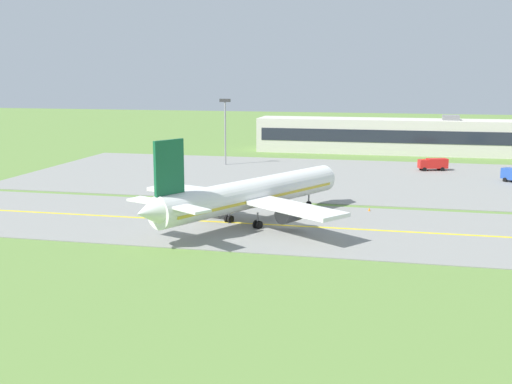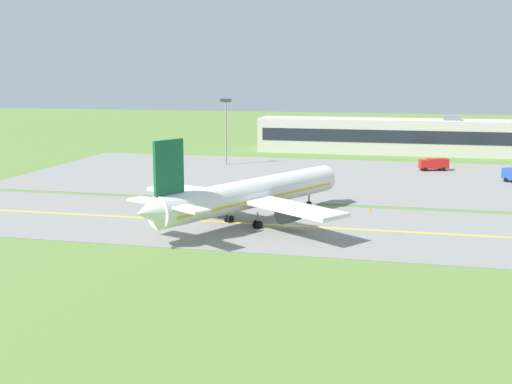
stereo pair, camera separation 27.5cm
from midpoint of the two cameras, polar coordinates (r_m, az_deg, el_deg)
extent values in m
plane|color=olive|center=(86.99, 2.99, -3.05)|extent=(500.00, 500.00, 0.00)
cube|color=gray|center=(86.98, 2.99, -3.02)|extent=(240.00, 28.00, 0.10)
cube|color=gray|center=(127.01, 10.78, 1.13)|extent=(140.00, 52.00, 0.10)
cube|color=yellow|center=(86.97, 2.99, -2.98)|extent=(220.00, 0.60, 0.01)
cylinder|color=white|center=(87.81, -0.20, -0.11)|extent=(19.43, 31.93, 4.00)
cone|color=white|center=(102.02, 6.53, 1.33)|extent=(4.57, 4.07, 3.80)
cone|color=white|center=(75.13, -9.47, -1.77)|extent=(4.50, 4.42, 3.40)
cube|color=gold|center=(87.91, -0.20, -0.43)|extent=(18.23, 29.56, 0.36)
cube|color=#1E232D|center=(100.13, 5.83, 1.57)|extent=(3.85, 3.18, 0.70)
cube|color=white|center=(92.10, -5.09, 0.04)|extent=(15.74, 9.61, 0.50)
cylinder|color=#47474C|center=(92.36, -3.33, -0.79)|extent=(3.62, 4.08, 2.30)
cylinder|color=black|center=(93.49, -2.64, -0.65)|extent=(1.97, 1.20, 2.10)
cube|color=white|center=(80.96, 3.31, -1.40)|extent=(14.97, 12.68, 0.50)
cylinder|color=#47474C|center=(83.99, 3.05, -1.94)|extent=(3.62, 4.08, 2.30)
cylinder|color=black|center=(85.24, 3.71, -1.76)|extent=(1.97, 1.20, 2.10)
cube|color=#145938|center=(76.43, -7.63, 2.19)|extent=(2.41, 4.08, 6.50)
cube|color=white|center=(79.46, -9.19, -0.79)|extent=(6.46, 4.46, 0.30)
cube|color=white|center=(74.75, -6.03, -1.43)|extent=(6.32, 5.34, 0.30)
cylinder|color=slate|center=(98.34, 4.78, -0.66)|extent=(0.24, 0.24, 1.65)
cylinder|color=black|center=(98.50, 4.78, -1.13)|extent=(0.82, 1.14, 1.10)
cylinder|color=slate|center=(88.64, -2.32, -1.88)|extent=(0.24, 0.24, 1.65)
cylinder|color=black|center=(89.00, -2.45, -2.37)|extent=(0.82, 1.14, 1.10)
cylinder|color=black|center=(88.63, -2.19, -2.42)|extent=(0.82, 1.14, 1.10)
cylinder|color=slate|center=(85.24, 0.23, -2.37)|extent=(0.24, 0.24, 1.65)
cylinder|color=black|center=(85.61, 0.09, -2.88)|extent=(0.82, 1.14, 1.10)
cylinder|color=black|center=(85.26, 0.37, -2.94)|extent=(0.82, 1.14, 1.10)
cylinder|color=black|center=(130.07, 21.30, 0.99)|extent=(0.79, 0.89, 0.90)
cube|color=red|center=(139.59, 14.69, 2.42)|extent=(2.32, 2.45, 1.80)
cube|color=#1E232D|center=(139.30, 14.40, 2.54)|extent=(0.67, 1.79, 0.81)
cube|color=red|center=(140.59, 15.85, 2.46)|extent=(4.64, 3.26, 2.00)
cylinder|color=orange|center=(139.46, 14.71, 2.82)|extent=(0.20, 0.20, 0.18)
cylinder|color=black|center=(138.81, 14.81, 1.93)|extent=(0.95, 0.56, 0.90)
cylinder|color=black|center=(140.68, 14.54, 2.05)|extent=(0.95, 0.56, 0.90)
cylinder|color=black|center=(140.07, 16.30, 1.93)|extent=(0.95, 0.56, 0.90)
cylinder|color=black|center=(142.01, 16.00, 2.06)|extent=(0.95, 0.56, 0.90)
cube|color=beige|center=(168.55, 12.19, 4.85)|extent=(69.30, 10.99, 8.70)
cube|color=#1E232D|center=(162.99, 12.16, 4.81)|extent=(66.52, 0.10, 3.13)
cube|color=slate|center=(168.52, 17.00, 6.32)|extent=(4.00, 4.00, 1.20)
cylinder|color=gray|center=(143.35, -2.62, 5.17)|extent=(0.36, 0.36, 14.00)
cube|color=#333333|center=(142.85, -2.64, 8.11)|extent=(2.40, 0.50, 0.70)
cone|color=orange|center=(97.35, 10.09, -1.55)|extent=(0.44, 0.44, 0.60)
camera|label=1|loc=(0.14, -89.91, 0.02)|focal=45.19mm
camera|label=2|loc=(0.14, 90.09, -0.02)|focal=45.19mm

